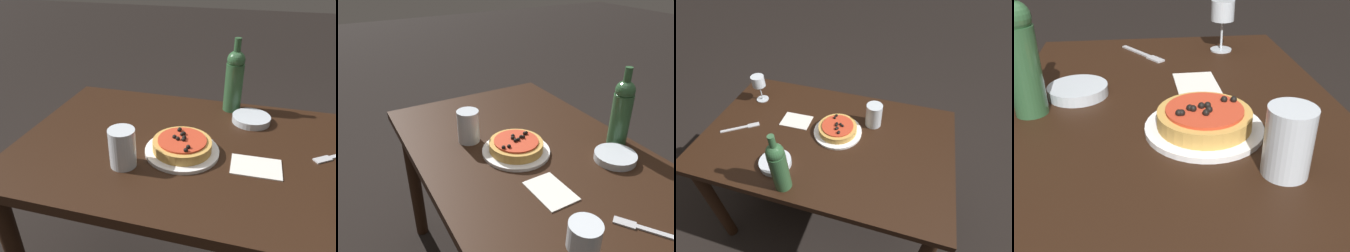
% 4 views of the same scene
% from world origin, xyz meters
% --- Properties ---
extents(dining_table, '(1.23, 0.77, 0.71)m').
position_xyz_m(dining_table, '(0.00, 0.00, 0.61)').
color(dining_table, black).
rests_on(dining_table, ground_plane).
extents(dinner_plate, '(0.24, 0.24, 0.01)m').
position_xyz_m(dinner_plate, '(0.04, 0.05, 0.71)').
color(dinner_plate, white).
rests_on(dinner_plate, dining_table).
extents(pizza, '(0.19, 0.19, 0.05)m').
position_xyz_m(pizza, '(0.04, 0.05, 0.74)').
color(pizza, gold).
rests_on(pizza, dinner_plate).
extents(wine_bottle, '(0.07, 0.07, 0.29)m').
position_xyz_m(wine_bottle, '(-0.08, -0.32, 0.84)').
color(wine_bottle, '#2D5633').
rests_on(wine_bottle, dining_table).
extents(water_cup, '(0.08, 0.08, 0.12)m').
position_xyz_m(water_cup, '(0.20, 0.16, 0.77)').
color(water_cup, silver).
rests_on(water_cup, dining_table).
extents(side_bowl, '(0.14, 0.14, 0.03)m').
position_xyz_m(side_bowl, '(-0.16, -0.23, 0.72)').
color(side_bowl, silver).
rests_on(side_bowl, dining_table).
extents(fork, '(0.17, 0.13, 0.00)m').
position_xyz_m(fork, '(-0.44, -0.06, 0.71)').
color(fork, '#B7B7BC').
rests_on(fork, dining_table).
extents(paper_napkin, '(0.15, 0.11, 0.00)m').
position_xyz_m(paper_napkin, '(-0.19, 0.07, 0.71)').
color(paper_napkin, silver).
rests_on(paper_napkin, dining_table).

